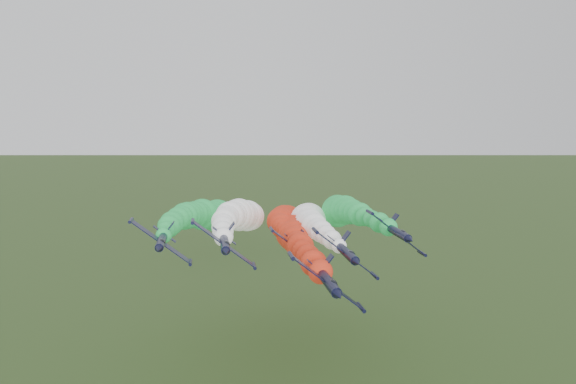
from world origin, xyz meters
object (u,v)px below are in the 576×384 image
(jet_inner_right, at_px, (309,221))
(jet_outer_right, at_px, (341,211))
(jet_outer_left, at_px, (204,216))
(jet_inner_left, at_px, (240,216))
(jet_lead, at_px, (296,234))
(jet_trail, at_px, (284,221))

(jet_inner_right, bearing_deg, jet_outer_right, 33.67)
(jet_outer_right, bearing_deg, jet_outer_left, 174.49)
(jet_inner_left, distance_m, jet_inner_right, 17.13)
(jet_lead, xyz_separation_m, jet_outer_left, (-20.65, 22.18, 0.85))
(jet_trail, bearing_deg, jet_lead, -92.30)
(jet_inner_left, relative_size, jet_outer_right, 1.00)
(jet_lead, bearing_deg, jet_trail, 87.70)
(jet_inner_left, height_order, jet_outer_left, jet_inner_left)
(jet_inner_right, bearing_deg, jet_outer_left, 158.88)
(jet_lead, bearing_deg, jet_outer_right, 51.37)
(jet_inner_right, distance_m, jet_outer_left, 27.68)
(jet_inner_left, bearing_deg, jet_outer_left, 142.31)
(jet_inner_right, height_order, jet_outer_right, jet_outer_right)
(jet_inner_right, relative_size, jet_outer_right, 1.00)
(jet_outer_right, xyz_separation_m, jet_trail, (-13.82, 10.16, -4.18))
(jet_lead, distance_m, jet_inner_right, 13.27)
(jet_lead, height_order, jet_outer_right, jet_outer_right)
(jet_inner_right, bearing_deg, jet_inner_left, 169.81)
(jet_inner_left, bearing_deg, jet_inner_right, -10.19)
(jet_outer_right, bearing_deg, jet_lead, -128.63)
(jet_outer_left, relative_size, jet_trail, 1.00)
(jet_inner_left, bearing_deg, jet_outer_right, 7.51)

